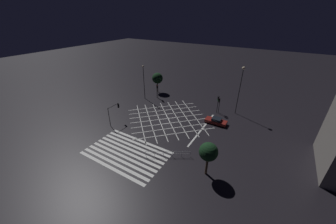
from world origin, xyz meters
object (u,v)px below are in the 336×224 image
(traffic_light_nw_main, at_px, (157,88))
(traffic_light_ne_cross, at_px, (218,101))
(traffic_light_nw_cross, at_px, (157,89))
(traffic_light_sw_cross, at_px, (114,110))
(waiting_car, at_px, (216,121))
(traffic_light_ne_main, at_px, (219,102))
(street_lamp_west, at_px, (242,79))
(street_tree_far, at_px, (157,78))
(street_lamp_east, at_px, (144,76))
(street_tree_near, at_px, (208,152))

(traffic_light_nw_main, bearing_deg, traffic_light_ne_cross, -1.10)
(traffic_light_nw_cross, height_order, traffic_light_nw_main, traffic_light_nw_cross)
(traffic_light_sw_cross, distance_m, waiting_car, 19.95)
(traffic_light_ne_cross, height_order, traffic_light_ne_main, traffic_light_ne_cross)
(street_lamp_west, relative_size, street_tree_far, 1.93)
(street_lamp_west, bearing_deg, traffic_light_ne_main, -154.71)
(street_lamp_west, bearing_deg, street_lamp_east, -170.10)
(street_tree_near, bearing_deg, street_tree_far, 135.95)
(street_lamp_west, relative_size, street_tree_near, 2.04)
(traffic_light_nw_cross, relative_size, traffic_light_ne_main, 1.08)
(traffic_light_ne_cross, bearing_deg, waiting_car, 16.37)
(traffic_light_sw_cross, distance_m, street_lamp_east, 13.06)
(traffic_light_ne_main, height_order, street_tree_near, street_tree_near)
(street_lamp_east, xyz_separation_m, street_tree_near, (22.50, -15.98, -2.11))
(street_tree_near, xyz_separation_m, waiting_car, (-3.04, 13.44, -3.17))
(street_tree_near, bearing_deg, street_lamp_west, 92.23)
(traffic_light_ne_cross, bearing_deg, street_lamp_west, 119.08)
(traffic_light_ne_cross, bearing_deg, street_tree_near, 13.65)
(traffic_light_sw_cross, xyz_separation_m, traffic_light_ne_cross, (15.84, 14.33, -0.10))
(traffic_light_nw_main, relative_size, waiting_car, 0.86)
(traffic_light_sw_cross, xyz_separation_m, traffic_light_nw_main, (0.03, 14.63, -0.34))
(street_lamp_west, xyz_separation_m, waiting_car, (-2.27, -6.34, -7.11))
(traffic_light_nw_cross, height_order, traffic_light_sw_cross, traffic_light_sw_cross)
(traffic_light_nw_main, xyz_separation_m, street_tree_near, (20.13, -18.10, 1.15))
(traffic_light_sw_cross, height_order, street_tree_near, street_tree_near)
(street_tree_far, bearing_deg, traffic_light_ne_cross, -11.87)
(traffic_light_ne_main, relative_size, street_lamp_east, 0.40)
(traffic_light_ne_cross, relative_size, street_lamp_west, 0.39)
(street_tree_near, relative_size, street_tree_far, 0.95)
(traffic_light_sw_cross, relative_size, street_lamp_east, 0.46)
(street_lamp_west, relative_size, waiting_car, 2.44)
(traffic_light_sw_cross, relative_size, traffic_light_ne_main, 1.15)
(traffic_light_ne_cross, xyz_separation_m, street_lamp_east, (-18.18, -1.82, 3.02))
(traffic_light_nw_cross, xyz_separation_m, street_lamp_east, (-2.78, -1.71, 3.20))
(traffic_light_ne_cross, height_order, waiting_car, traffic_light_ne_cross)
(street_lamp_west, height_order, street_tree_near, street_lamp_west)
(traffic_light_ne_cross, height_order, traffic_light_nw_main, traffic_light_ne_cross)
(traffic_light_sw_cross, relative_size, waiting_car, 0.94)
(street_lamp_east, bearing_deg, traffic_light_ne_cross, 5.71)
(street_lamp_west, bearing_deg, traffic_light_nw_cross, -173.73)
(street_lamp_east, distance_m, waiting_car, 20.32)
(traffic_light_ne_cross, relative_size, traffic_light_nw_main, 1.09)
(waiting_car, bearing_deg, traffic_light_ne_cross, -73.63)
(traffic_light_nw_cross, xyz_separation_m, traffic_light_ne_cross, (15.40, 0.11, 0.18))
(traffic_light_nw_cross, relative_size, traffic_light_nw_main, 1.02)
(street_tree_near, bearing_deg, traffic_light_nw_main, 138.03)
(traffic_light_ne_cross, xyz_separation_m, street_tree_near, (4.32, -17.80, 0.91))
(traffic_light_ne_cross, bearing_deg, street_lamp_east, -84.29)
(street_lamp_west, xyz_separation_m, street_tree_far, (-21.54, 1.81, -3.84))
(traffic_light_sw_cross, distance_m, street_lamp_west, 25.77)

